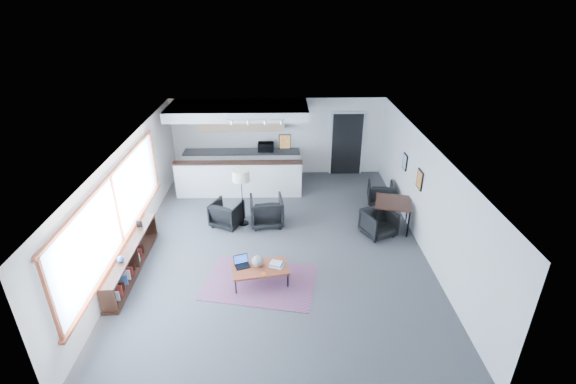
{
  "coord_description": "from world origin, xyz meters",
  "views": [
    {
      "loc": [
        0.04,
        -8.81,
        5.76
      ],
      "look_at": [
        0.24,
        0.4,
        1.25
      ],
      "focal_mm": 26.0,
      "sensor_mm": 36.0,
      "label": 1
    }
  ],
  "objects_px": {
    "armchair_left": "(227,212)",
    "microwave": "(266,146)",
    "laptop": "(242,262)",
    "floor_lamp": "(241,178)",
    "dining_chair_near": "(379,224)",
    "dining_table": "(393,204)",
    "coffee_table": "(260,269)",
    "book_stack": "(277,264)",
    "armchair_right": "(267,210)",
    "ceramic_pot": "(258,261)",
    "dining_chair_far": "(380,194)"
  },
  "relations": [
    {
      "from": "dining_chair_near",
      "to": "book_stack",
      "type": "bearing_deg",
      "value": -169.03
    },
    {
      "from": "dining_table",
      "to": "microwave",
      "type": "xyz_separation_m",
      "value": [
        -3.41,
        3.41,
        0.4
      ]
    },
    {
      "from": "book_stack",
      "to": "floor_lamp",
      "type": "xyz_separation_m",
      "value": [
        -0.91,
        2.47,
        0.94
      ]
    },
    {
      "from": "armchair_left",
      "to": "microwave",
      "type": "relative_size",
      "value": 1.48
    },
    {
      "from": "coffee_table",
      "to": "floor_lamp",
      "type": "distance_m",
      "value": 2.79
    },
    {
      "from": "laptop",
      "to": "armchair_right",
      "type": "distance_m",
      "value": 2.46
    },
    {
      "from": "book_stack",
      "to": "dining_table",
      "type": "distance_m",
      "value": 3.76
    },
    {
      "from": "armchair_left",
      "to": "dining_chair_far",
      "type": "xyz_separation_m",
      "value": [
        4.39,
        1.18,
        -0.07
      ]
    },
    {
      "from": "armchair_right",
      "to": "dining_chair_near",
      "type": "bearing_deg",
      "value": 161.29
    },
    {
      "from": "armchair_right",
      "to": "microwave",
      "type": "xyz_separation_m",
      "value": [
        -0.09,
        3.14,
        0.67
      ]
    },
    {
      "from": "laptop",
      "to": "dining_table",
      "type": "relative_size",
      "value": 0.34
    },
    {
      "from": "armchair_right",
      "to": "dining_chair_far",
      "type": "distance_m",
      "value": 3.51
    },
    {
      "from": "coffee_table",
      "to": "dining_chair_near",
      "type": "relative_size",
      "value": 1.99
    },
    {
      "from": "dining_table",
      "to": "laptop",
      "type": "bearing_deg",
      "value": -150.45
    },
    {
      "from": "ceramic_pot",
      "to": "book_stack",
      "type": "distance_m",
      "value": 0.41
    },
    {
      "from": "floor_lamp",
      "to": "microwave",
      "type": "xyz_separation_m",
      "value": [
        0.55,
        3.13,
        -0.27
      ]
    },
    {
      "from": "coffee_table",
      "to": "book_stack",
      "type": "xyz_separation_m",
      "value": [
        0.36,
        0.06,
        0.07
      ]
    },
    {
      "from": "laptop",
      "to": "floor_lamp",
      "type": "height_order",
      "value": "floor_lamp"
    },
    {
      "from": "dining_chair_far",
      "to": "laptop",
      "type": "bearing_deg",
      "value": 51.48
    },
    {
      "from": "armchair_right",
      "to": "dining_table",
      "type": "height_order",
      "value": "armchair_right"
    },
    {
      "from": "armchair_right",
      "to": "floor_lamp",
      "type": "height_order",
      "value": "floor_lamp"
    },
    {
      "from": "armchair_right",
      "to": "dining_chair_near",
      "type": "relative_size",
      "value": 1.33
    },
    {
      "from": "floor_lamp",
      "to": "dining_chair_far",
      "type": "distance_m",
      "value": 4.25
    },
    {
      "from": "laptop",
      "to": "dining_table",
      "type": "distance_m",
      "value": 4.37
    },
    {
      "from": "laptop",
      "to": "floor_lamp",
      "type": "relative_size",
      "value": 0.24
    },
    {
      "from": "armchair_left",
      "to": "armchair_right",
      "type": "bearing_deg",
      "value": -155.21
    },
    {
      "from": "book_stack",
      "to": "floor_lamp",
      "type": "distance_m",
      "value": 2.8
    },
    {
      "from": "coffee_table",
      "to": "dining_chair_near",
      "type": "xyz_separation_m",
      "value": [
        2.97,
        1.88,
        -0.04
      ]
    },
    {
      "from": "laptop",
      "to": "book_stack",
      "type": "height_order",
      "value": "laptop"
    },
    {
      "from": "floor_lamp",
      "to": "dining_chair_near",
      "type": "distance_m",
      "value": 3.74
    },
    {
      "from": "floor_lamp",
      "to": "dining_chair_near",
      "type": "relative_size",
      "value": 2.43
    },
    {
      "from": "dining_chair_far",
      "to": "microwave",
      "type": "height_order",
      "value": "microwave"
    },
    {
      "from": "armchair_left",
      "to": "armchair_right",
      "type": "xyz_separation_m",
      "value": [
        1.07,
        0.03,
        0.06
      ]
    },
    {
      "from": "coffee_table",
      "to": "dining_table",
      "type": "relative_size",
      "value": 1.16
    },
    {
      "from": "coffee_table",
      "to": "dining_chair_far",
      "type": "relative_size",
      "value": 2.11
    },
    {
      "from": "armchair_left",
      "to": "armchair_right",
      "type": "relative_size",
      "value": 0.87
    },
    {
      "from": "laptop",
      "to": "armchair_left",
      "type": "relative_size",
      "value": 0.51
    },
    {
      "from": "laptop",
      "to": "dining_chair_near",
      "type": "xyz_separation_m",
      "value": [
        3.37,
        1.78,
        -0.13
      ]
    },
    {
      "from": "microwave",
      "to": "dining_chair_near",
      "type": "bearing_deg",
      "value": -50.57
    },
    {
      "from": "book_stack",
      "to": "dining_table",
      "type": "xyz_separation_m",
      "value": [
        3.04,
        2.19,
        0.27
      ]
    },
    {
      "from": "ceramic_pot",
      "to": "armchair_right",
      "type": "xyz_separation_m",
      "value": [
        0.13,
        2.46,
        -0.09
      ]
    },
    {
      "from": "dining_chair_far",
      "to": "dining_table",
      "type": "bearing_deg",
      "value": 98.32
    },
    {
      "from": "ceramic_pot",
      "to": "armchair_right",
      "type": "bearing_deg",
      "value": 87.0
    },
    {
      "from": "armchair_right",
      "to": "microwave",
      "type": "bearing_deg",
      "value": -94.63
    },
    {
      "from": "armchair_right",
      "to": "dining_table",
      "type": "relative_size",
      "value": 0.78
    },
    {
      "from": "laptop",
      "to": "dining_chair_near",
      "type": "bearing_deg",
      "value": 6.97
    },
    {
      "from": "ceramic_pot",
      "to": "floor_lamp",
      "type": "bearing_deg",
      "value": 101.61
    },
    {
      "from": "book_stack",
      "to": "dining_chair_near",
      "type": "height_order",
      "value": "dining_chair_near"
    },
    {
      "from": "laptop",
      "to": "microwave",
      "type": "relative_size",
      "value": 0.75
    },
    {
      "from": "floor_lamp",
      "to": "dining_table",
      "type": "distance_m",
      "value": 4.02
    }
  ]
}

